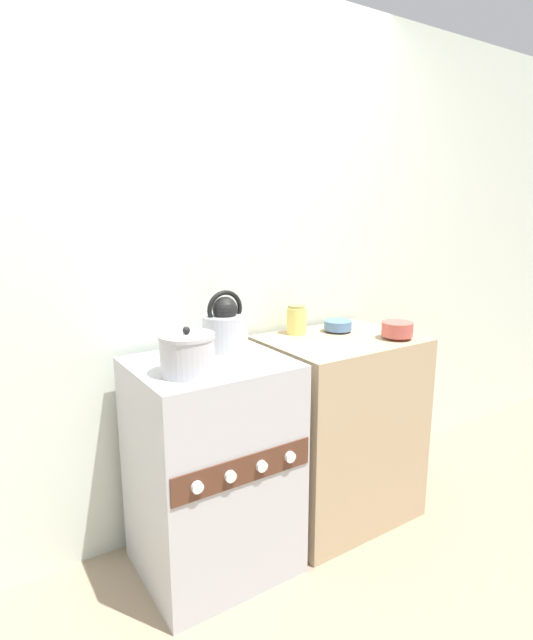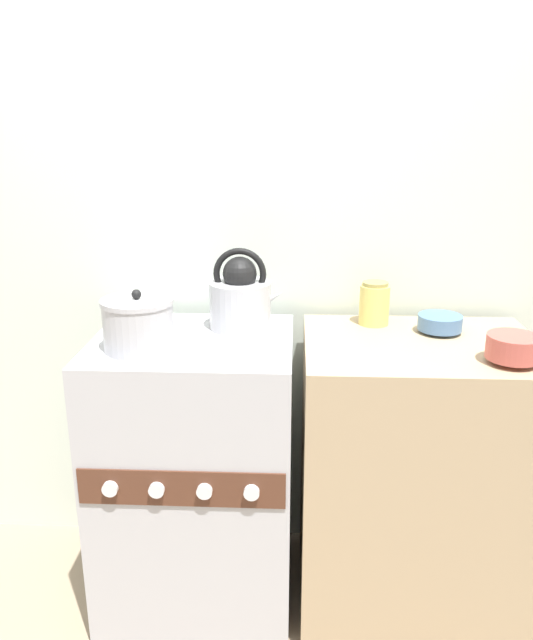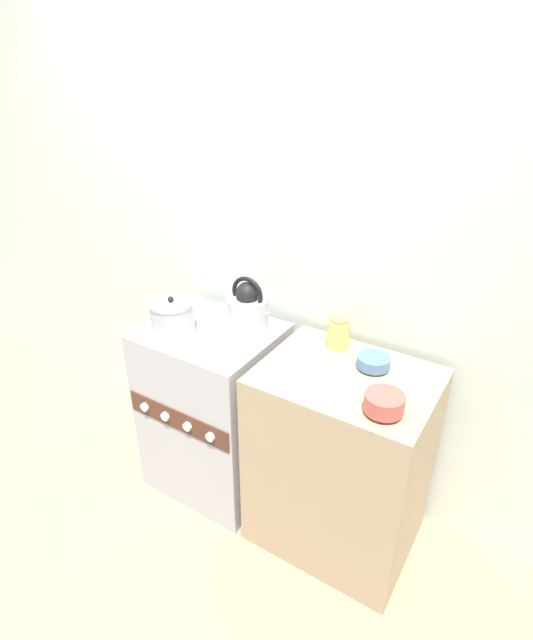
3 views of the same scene
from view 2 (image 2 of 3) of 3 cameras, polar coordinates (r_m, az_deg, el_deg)
name	(u,v)px [view 2 (image 2 of 3)]	position (r m, az deg, el deg)	size (l,w,h in m)	color
wall_back	(205,214)	(2.17, -5.62, 9.64)	(7.00, 0.06, 2.50)	silver
stove	(197,472)	(2.10, -6.36, -13.65)	(0.61, 0.56, 0.92)	#B2B2B7
counter	(413,477)	(2.12, 13.24, -13.76)	(0.71, 0.55, 0.92)	tan
kettle	(241,298)	(1.97, -2.37, 2.04)	(0.24, 0.20, 0.26)	#B2B2B7
cooking_pot	(138,324)	(1.82, -11.64, -0.37)	(0.21, 0.21, 0.18)	#B2B2B7
enamel_bowl	(513,348)	(1.83, 21.63, -2.36)	(0.15, 0.15, 0.08)	#B75147
small_ceramic_bowl	(440,323)	(2.03, 15.57, -0.25)	(0.14, 0.14, 0.06)	#4C729E
storage_jar	(374,304)	(2.06, 9.83, 1.49)	(0.10, 0.10, 0.14)	#E0CC66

